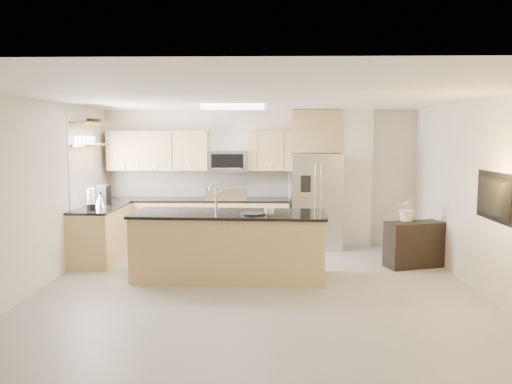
{
  "coord_description": "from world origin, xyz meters",
  "views": [
    {
      "loc": [
        0.14,
        -6.43,
        2.11
      ],
      "look_at": [
        -0.03,
        1.3,
        1.23
      ],
      "focal_mm": 35.0,
      "sensor_mm": 36.0,
      "label": 1
    }
  ],
  "objects_px": {
    "blender": "(91,201)",
    "kettle": "(100,201)",
    "island": "(229,245)",
    "microwave": "(228,161)",
    "bowl": "(95,120)",
    "television": "(489,197)",
    "range": "(228,222)",
    "cup": "(269,212)",
    "platter": "(253,214)",
    "credenza": "(414,244)",
    "flower_vase": "(408,202)",
    "refrigerator": "(316,201)",
    "coffee_maker": "(104,195)"
  },
  "relations": [
    {
      "from": "blender",
      "to": "television",
      "type": "bearing_deg",
      "value": -16.14
    },
    {
      "from": "cup",
      "to": "microwave",
      "type": "bearing_deg",
      "value": 107.5
    },
    {
      "from": "refrigerator",
      "to": "television",
      "type": "bearing_deg",
      "value": -58.96
    },
    {
      "from": "microwave",
      "to": "kettle",
      "type": "relative_size",
      "value": 2.84
    },
    {
      "from": "bowl",
      "to": "television",
      "type": "distance_m",
      "value": 6.34
    },
    {
      "from": "credenza",
      "to": "platter",
      "type": "distance_m",
      "value": 2.78
    },
    {
      "from": "kettle",
      "to": "microwave",
      "type": "bearing_deg",
      "value": 33.56
    },
    {
      "from": "credenza",
      "to": "flower_vase",
      "type": "relative_size",
      "value": 1.45
    },
    {
      "from": "blender",
      "to": "coffee_maker",
      "type": "height_order",
      "value": "blender"
    },
    {
      "from": "blender",
      "to": "coffee_maker",
      "type": "distance_m",
      "value": 0.7
    },
    {
      "from": "television",
      "to": "platter",
      "type": "bearing_deg",
      "value": 73.55
    },
    {
      "from": "range",
      "to": "bowl",
      "type": "xyz_separation_m",
      "value": [
        -2.25,
        -0.69,
        1.91
      ]
    },
    {
      "from": "blender",
      "to": "television",
      "type": "relative_size",
      "value": 0.33
    },
    {
      "from": "range",
      "to": "refrigerator",
      "type": "height_order",
      "value": "refrigerator"
    },
    {
      "from": "platter",
      "to": "coffee_maker",
      "type": "height_order",
      "value": "coffee_maker"
    },
    {
      "from": "refrigerator",
      "to": "cup",
      "type": "bearing_deg",
      "value": -111.11
    },
    {
      "from": "flower_vase",
      "to": "television",
      "type": "relative_size",
      "value": 0.59
    },
    {
      "from": "range",
      "to": "credenza",
      "type": "relative_size",
      "value": 1.25
    },
    {
      "from": "bowl",
      "to": "flower_vase",
      "type": "height_order",
      "value": "bowl"
    },
    {
      "from": "coffee_maker",
      "to": "television",
      "type": "xyz_separation_m",
      "value": [
        5.61,
        -2.31,
        0.27
      ]
    },
    {
      "from": "island",
      "to": "kettle",
      "type": "xyz_separation_m",
      "value": [
        -2.21,
        0.86,
        0.55
      ]
    },
    {
      "from": "refrigerator",
      "to": "television",
      "type": "distance_m",
      "value": 3.62
    },
    {
      "from": "refrigerator",
      "to": "kettle",
      "type": "relative_size",
      "value": 6.65
    },
    {
      "from": "credenza",
      "to": "cup",
      "type": "relative_size",
      "value": 6.52
    },
    {
      "from": "island",
      "to": "microwave",
      "type": "bearing_deg",
      "value": 97.77
    },
    {
      "from": "kettle",
      "to": "flower_vase",
      "type": "relative_size",
      "value": 0.42
    },
    {
      "from": "blender",
      "to": "kettle",
      "type": "distance_m",
      "value": 0.29
    },
    {
      "from": "cup",
      "to": "kettle",
      "type": "height_order",
      "value": "kettle"
    },
    {
      "from": "coffee_maker",
      "to": "flower_vase",
      "type": "height_order",
      "value": "flower_vase"
    },
    {
      "from": "island",
      "to": "range",
      "type": "bearing_deg",
      "value": 98.05
    },
    {
      "from": "microwave",
      "to": "television",
      "type": "height_order",
      "value": "microwave"
    },
    {
      "from": "microwave",
      "to": "cup",
      "type": "bearing_deg",
      "value": -72.5
    },
    {
      "from": "refrigerator",
      "to": "television",
      "type": "relative_size",
      "value": 1.65
    },
    {
      "from": "kettle",
      "to": "cup",
      "type": "bearing_deg",
      "value": -21.74
    },
    {
      "from": "bowl",
      "to": "flower_vase",
      "type": "relative_size",
      "value": 0.56
    },
    {
      "from": "range",
      "to": "island",
      "type": "distance_m",
      "value": 2.09
    },
    {
      "from": "credenza",
      "to": "television",
      "type": "xyz_separation_m",
      "value": [
        0.39,
        -1.71,
        0.98
      ]
    },
    {
      "from": "kettle",
      "to": "television",
      "type": "xyz_separation_m",
      "value": [
        5.54,
        -1.9,
        0.31
      ]
    },
    {
      "from": "platter",
      "to": "blender",
      "type": "height_order",
      "value": "blender"
    },
    {
      "from": "television",
      "to": "bowl",
      "type": "bearing_deg",
      "value": 67.1
    },
    {
      "from": "credenza",
      "to": "television",
      "type": "distance_m",
      "value": 2.01
    },
    {
      "from": "island",
      "to": "platter",
      "type": "relative_size",
      "value": 8.13
    },
    {
      "from": "island",
      "to": "cup",
      "type": "bearing_deg",
      "value": -20.52
    },
    {
      "from": "range",
      "to": "refrigerator",
      "type": "distance_m",
      "value": 1.71
    },
    {
      "from": "refrigerator",
      "to": "microwave",
      "type": "bearing_deg",
      "value": 174.14
    },
    {
      "from": "range",
      "to": "television",
      "type": "height_order",
      "value": "television"
    },
    {
      "from": "refrigerator",
      "to": "kettle",
      "type": "distance_m",
      "value": 3.87
    },
    {
      "from": "blender",
      "to": "flower_vase",
      "type": "bearing_deg",
      "value": 1.91
    },
    {
      "from": "platter",
      "to": "television",
      "type": "bearing_deg",
      "value": -16.45
    },
    {
      "from": "range",
      "to": "bowl",
      "type": "relative_size",
      "value": 3.25
    }
  ]
}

